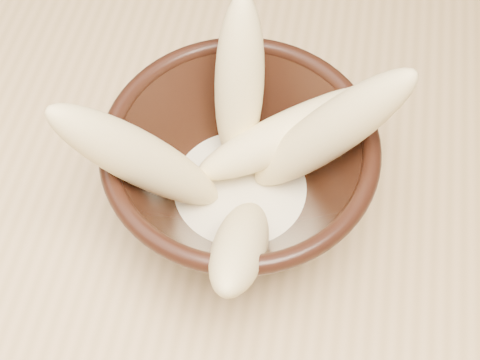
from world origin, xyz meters
name	(u,v)px	position (x,y,z in m)	size (l,w,h in m)	color
bowl	(240,174)	(0.14, 0.13, 0.81)	(0.18, 0.18, 0.10)	black
milk_puddle	(240,191)	(0.14, 0.13, 0.78)	(0.10, 0.10, 0.01)	beige
banana_upright	(239,85)	(0.13, 0.17, 0.84)	(0.03, 0.03, 0.13)	#F3DB90
banana_left	(143,160)	(0.08, 0.10, 0.85)	(0.03, 0.03, 0.15)	#F3DB90
banana_right	(327,134)	(0.19, 0.14, 0.85)	(0.03, 0.03, 0.15)	#F3DB90
banana_across	(297,131)	(0.17, 0.16, 0.82)	(0.03, 0.03, 0.15)	#F3DB90
banana_front	(241,245)	(0.15, 0.07, 0.82)	(0.03, 0.03, 0.12)	#F3DB90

